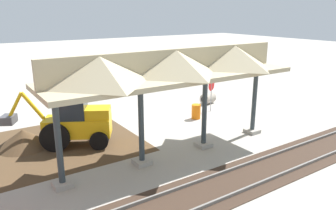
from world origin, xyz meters
The scene contains 9 objects.
ground_plane centered at (0.00, 0.00, 0.00)m, with size 120.00×120.00×0.00m, color #9E998E.
dirt_work_zone centered at (7.80, 0.54, 0.00)m, with size 8.35×7.00×0.01m, color #4C3823.
platform_canopy centered at (3.33, 4.83, 4.16)m, with size 11.61×3.20×4.90m.
rail_tracks centered at (0.00, 8.22, 0.03)m, with size 60.00×2.58×0.15m.
stop_sign centered at (-2.63, 0.49, 1.55)m, with size 0.72×0.30×2.16m.
backhoe centered at (6.75, 1.13, 1.27)m, with size 5.04×3.57×2.82m.
dirt_mound centered at (8.97, -0.12, 0.00)m, with size 5.19×5.19×1.74m, color #4C3823.
concrete_pipe centered at (-3.72, -1.08, 0.39)m, with size 1.15×1.00×0.77m.
traffic_barrel centered at (-0.84, 1.17, 0.45)m, with size 0.56×0.56×0.90m, color orange.
Camera 1 is at (11.38, 16.33, 6.44)m, focal length 35.00 mm.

